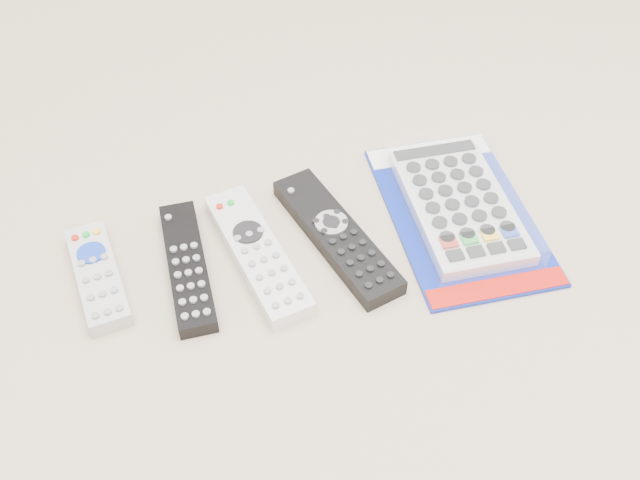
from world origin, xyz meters
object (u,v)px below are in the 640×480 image
object	(u,v)px
remote_small_grey	(98,276)
remote_slim_black	(187,266)
remote_silver_dvd	(257,253)
jumbo_remote_packaged	(459,204)
remote_large_black	(337,235)

from	to	relation	value
remote_small_grey	remote_slim_black	size ratio (longest dim) A/B	0.80
remote_silver_dvd	jumbo_remote_packaged	xyz separation A→B (m)	(0.27, -0.01, 0.01)
remote_silver_dvd	jumbo_remote_packaged	world-z (taller)	jumbo_remote_packaged
remote_small_grey	remote_silver_dvd	bearing A→B (deg)	-12.31
remote_slim_black	remote_small_grey	bearing A→B (deg)	173.89
jumbo_remote_packaged	remote_small_grey	bearing A→B (deg)	-178.18
remote_slim_black	remote_large_black	world-z (taller)	remote_large_black
remote_silver_dvd	remote_large_black	size ratio (longest dim) A/B	0.95
remote_large_black	remote_silver_dvd	bearing A→B (deg)	166.37
remote_slim_black	remote_large_black	xyz separation A→B (m)	(0.19, -0.02, 0.00)
remote_small_grey	remote_slim_black	bearing A→B (deg)	-14.40
remote_slim_black	jumbo_remote_packaged	world-z (taller)	jumbo_remote_packaged
remote_small_grey	jumbo_remote_packaged	bearing A→B (deg)	-8.34
remote_silver_dvd	remote_slim_black	bearing A→B (deg)	166.97
remote_slim_black	remote_silver_dvd	bearing A→B (deg)	-1.44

